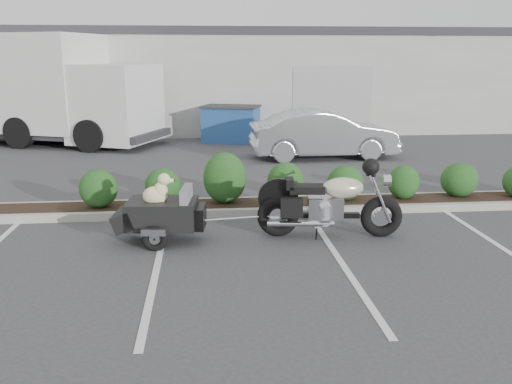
{
  "coord_description": "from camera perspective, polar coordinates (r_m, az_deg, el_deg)",
  "views": [
    {
      "loc": [
        -0.76,
        -8.06,
        2.97
      ],
      "look_at": [
        0.07,
        0.69,
        0.75
      ],
      "focal_mm": 38.0,
      "sensor_mm": 36.0,
      "label": 1
    }
  ],
  "objects": [
    {
      "name": "ground",
      "position": [
        8.63,
        -0.0,
        -5.96
      ],
      "size": [
        90.0,
        90.0,
        0.0
      ],
      "primitive_type": "plane",
      "color": "#38383A",
      "rests_on": "ground"
    },
    {
      "name": "planter_kerb",
      "position": [
        10.81,
        4.18,
        -1.41
      ],
      "size": [
        12.0,
        1.0,
        0.15
      ],
      "primitive_type": "cube",
      "color": "#9E9E93",
      "rests_on": "ground"
    },
    {
      "name": "building",
      "position": [
        25.1,
        -3.75,
        11.91
      ],
      "size": [
        26.0,
        10.0,
        4.0
      ],
      "primitive_type": "cube",
      "color": "#9EA099",
      "rests_on": "ground"
    },
    {
      "name": "motorcycle",
      "position": [
        9.1,
        7.77,
        -1.31
      ],
      "size": [
        2.44,
        0.87,
        1.4
      ],
      "rotation": [
        0.0,
        0.0,
        -0.11
      ],
      "color": "black",
      "rests_on": "ground"
    },
    {
      "name": "pet_trailer",
      "position": [
        8.95,
        -9.94,
        -2.14
      ],
      "size": [
        1.97,
        1.11,
        1.16
      ],
      "rotation": [
        0.0,
        0.0,
        -0.11
      ],
      "color": "black",
      "rests_on": "ground"
    },
    {
      "name": "sedan",
      "position": [
        16.23,
        7.12,
        6.06
      ],
      "size": [
        4.38,
        1.65,
        1.43
      ],
      "primitive_type": "imported",
      "rotation": [
        0.0,
        0.0,
        1.6
      ],
      "color": "silver",
      "rests_on": "ground"
    },
    {
      "name": "dumpster",
      "position": [
        19.23,
        -2.63,
        7.21
      ],
      "size": [
        2.25,
        1.84,
        1.28
      ],
      "rotation": [
        0.0,
        0.0,
        -0.3
      ],
      "color": "navy",
      "rests_on": "ground"
    },
    {
      "name": "delivery_truck",
      "position": [
        20.23,
        -21.31,
        9.8
      ],
      "size": [
        8.41,
        5.29,
        3.68
      ],
      "rotation": [
        0.0,
        0.0,
        -0.37
      ],
      "color": "silver",
      "rests_on": "ground"
    }
  ]
}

